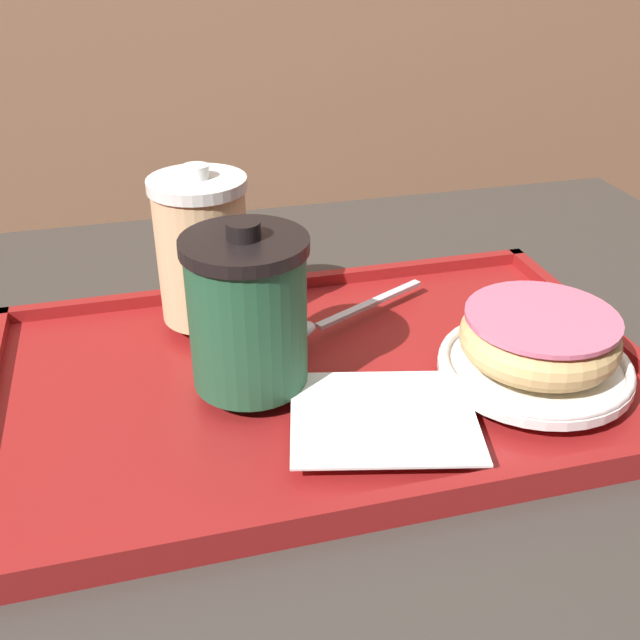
# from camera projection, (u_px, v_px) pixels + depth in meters

# --- Properties ---
(cafe_table) EXTENTS (1.07, 0.87, 0.73)m
(cafe_table) POSITION_uv_depth(u_px,v_px,m) (317.00, 542.00, 0.68)
(cafe_table) COLOR #38332D
(cafe_table) RESTS_ON ground_plane
(serving_tray) EXTENTS (0.53, 0.33, 0.02)m
(serving_tray) POSITION_uv_depth(u_px,v_px,m) (320.00, 380.00, 0.62)
(serving_tray) COLOR maroon
(serving_tray) RESTS_ON cafe_table
(napkin_paper) EXTENTS (0.16, 0.14, 0.00)m
(napkin_paper) POSITION_uv_depth(u_px,v_px,m) (383.00, 416.00, 0.54)
(napkin_paper) COLOR white
(napkin_paper) RESTS_ON serving_tray
(coffee_cup_front) EXTENTS (0.09, 0.09, 0.13)m
(coffee_cup_front) POSITION_uv_depth(u_px,v_px,m) (248.00, 311.00, 0.56)
(coffee_cup_front) COLOR #235638
(coffee_cup_front) RESTS_ON serving_tray
(coffee_cup_rear) EXTENTS (0.08, 0.08, 0.14)m
(coffee_cup_rear) POSITION_uv_depth(u_px,v_px,m) (202.00, 248.00, 0.65)
(coffee_cup_rear) COLOR #E0B784
(coffee_cup_rear) RESTS_ON serving_tray
(plate_with_chocolate_donut) EXTENTS (0.15, 0.15, 0.01)m
(plate_with_chocolate_donut) POSITION_uv_depth(u_px,v_px,m) (534.00, 365.00, 0.59)
(plate_with_chocolate_donut) COLOR white
(plate_with_chocolate_donut) RESTS_ON serving_tray
(donut_chocolate_glazed) EXTENTS (0.12, 0.12, 0.04)m
(donut_chocolate_glazed) POSITION_uv_depth(u_px,v_px,m) (539.00, 336.00, 0.58)
(donut_chocolate_glazed) COLOR #DBB270
(donut_chocolate_glazed) RESTS_ON plate_with_chocolate_donut
(spoon) EXTENTS (0.15, 0.09, 0.01)m
(spoon) POSITION_uv_depth(u_px,v_px,m) (326.00, 321.00, 0.66)
(spoon) COLOR silver
(spoon) RESTS_ON serving_tray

